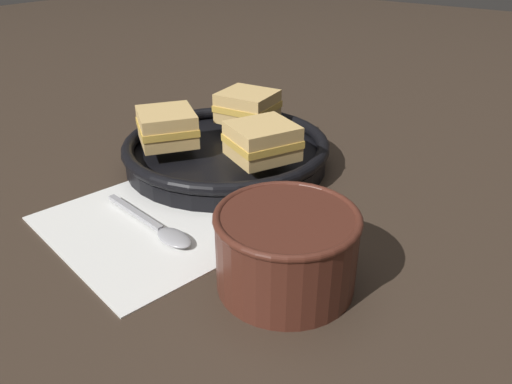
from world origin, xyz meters
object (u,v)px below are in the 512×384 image
object	(u,v)px
soup_bowl	(286,245)
sandwich_near_left	(262,141)
skillet	(226,151)
spoon	(163,230)
sandwich_far_left	(167,127)
sandwich_near_right	(248,106)

from	to	relation	value
soup_bowl	sandwich_near_left	xyz separation A→B (m)	(-0.15, 0.16, 0.02)
soup_bowl	skillet	distance (m)	0.29
spoon	sandwich_far_left	bearing A→B (deg)	141.20
soup_bowl	sandwich_far_left	size ratio (longest dim) A/B	1.24
sandwich_near_right	skillet	bearing A→B (deg)	-74.73
spoon	sandwich_near_left	xyz separation A→B (m)	(0.01, 0.17, 0.06)
sandwich_far_left	spoon	bearing A→B (deg)	-47.34
skillet	sandwich_far_left	distance (m)	0.09
skillet	sandwich_near_right	bearing A→B (deg)	105.27
sandwich_near_right	sandwich_far_left	size ratio (longest dim) A/B	0.82
spoon	skillet	world-z (taller)	skillet
spoon	sandwich_near_right	world-z (taller)	sandwich_near_right
sandwich_near_left	sandwich_far_left	distance (m)	0.14
soup_bowl	sandwich_near_right	world-z (taller)	sandwich_near_right
sandwich_far_left	soup_bowl	bearing A→B (deg)	-23.26
spoon	skillet	distance (m)	0.21
sandwich_near_right	spoon	bearing A→B (deg)	-72.30
soup_bowl	sandwich_far_left	bearing A→B (deg)	156.74
skillet	sandwich_near_left	distance (m)	0.09
soup_bowl	spoon	bearing A→B (deg)	-175.62
sandwich_near_right	soup_bowl	bearing A→B (deg)	-46.54
spoon	skillet	xyz separation A→B (m)	(-0.07, 0.19, 0.01)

